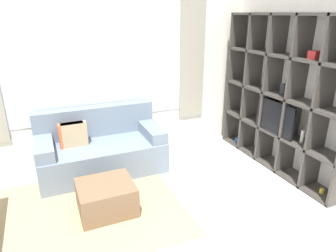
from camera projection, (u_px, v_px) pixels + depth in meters
wall_back at (99, 73)px, 4.47m from camera, size 6.18×0.11×2.70m
wall_right at (297, 77)px, 4.23m from camera, size 0.07×3.87×2.70m
area_rug at (56, 219)px, 3.41m from camera, size 2.89×1.83×0.01m
shelving_unit at (284, 96)px, 4.26m from camera, size 0.35×2.29×2.20m
couch_main at (100, 149)px, 4.38m from camera, size 1.76×0.87×0.90m
ottoman at (106, 198)px, 3.49m from camera, size 0.64×0.57×0.36m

